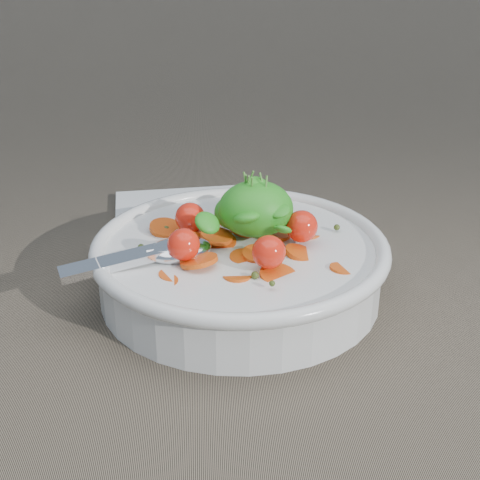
{
  "coord_description": "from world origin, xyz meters",
  "views": [
    {
      "loc": [
        -0.01,
        -0.52,
        0.3
      ],
      "look_at": [
        0.01,
        0.0,
        0.05
      ],
      "focal_mm": 50.0,
      "sensor_mm": 36.0,
      "label": 1
    }
  ],
  "objects": [
    {
      "name": "ground",
      "position": [
        0.0,
        0.0,
        0.0
      ],
      "size": [
        6.0,
        6.0,
        0.0
      ],
      "primitive_type": "plane",
      "color": "#756854",
      "rests_on": "ground"
    },
    {
      "name": "bowl",
      "position": [
        0.01,
        0.0,
        0.03
      ],
      "size": [
        0.28,
        0.26,
        0.11
      ],
      "color": "silver",
      "rests_on": "ground"
    },
    {
      "name": "napkin",
      "position": [
        -0.02,
        0.17,
        0.0
      ],
      "size": [
        0.19,
        0.17,
        0.01
      ],
      "primitive_type": "cube",
      "rotation": [
        0.0,
        0.0,
        0.1
      ],
      "color": "white",
      "rests_on": "ground"
    }
  ]
}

